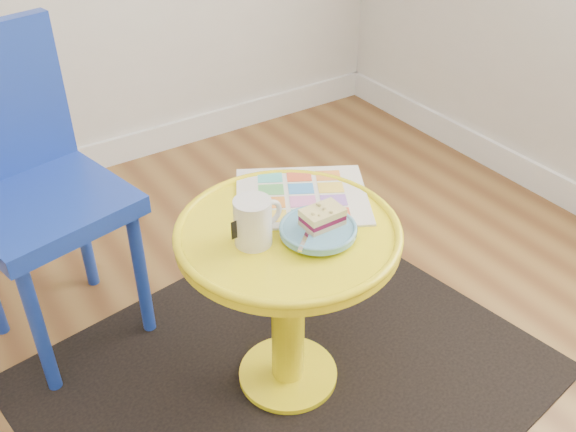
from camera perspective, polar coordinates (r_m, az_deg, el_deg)
rug at (r=1.86m, az=0.00°, el=-14.03°), size 1.44×1.27×0.01m
side_table at (r=1.61m, az=0.00°, el=-5.41°), size 0.54×0.54×0.51m
chair at (r=1.85m, az=-22.19°, el=3.23°), size 0.47×0.47×0.90m
newspaper at (r=1.63m, az=1.25°, el=1.79°), size 0.43×0.41×0.01m
mug at (r=1.45m, az=-3.06°, el=-0.39°), size 0.12×0.09×0.11m
plate at (r=1.49m, az=2.70°, el=-1.25°), size 0.18×0.18×0.02m
cake_slice at (r=1.48m, az=3.08°, el=-0.07°), size 0.09×0.06×0.04m
fork at (r=1.47m, az=1.82°, el=-1.36°), size 0.12×0.10×0.00m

